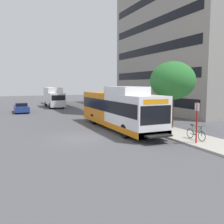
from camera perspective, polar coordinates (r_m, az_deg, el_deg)
The scene contains 9 objects.
ground_plane at distance 25.62m, azimuth -12.13°, elevation -2.35°, with size 120.00×120.00×0.00m, color #4C4C51.
sidewalk_curb at distance 26.07m, azimuth 4.04°, elevation -1.91°, with size 3.00×56.00×0.14m, color #A8A399.
transit_bus at distance 21.31m, azimuth 1.48°, elevation 0.66°, with size 2.58×12.25×3.65m.
bus_stop_sign_pole at distance 16.44m, azimuth 18.84°, elevation -1.62°, with size 0.10×0.36×2.60m.
bicycle_parked at distance 17.63m, azimuth 18.64°, elevation -4.67°, with size 0.52×1.76×1.02m.
street_tree_near_stop at distance 21.71m, azimuth 13.70°, elevation 6.97°, with size 3.78×3.78×5.60m.
parked_car_far_lane at distance 35.87m, azimuth -20.06°, elevation 0.96°, with size 1.80×4.50×1.33m.
box_truck_background at distance 42.18m, azimuth -13.16°, elevation 3.42°, with size 2.32×7.01×3.25m.
lattice_comm_tower at distance 55.46m, azimuth 8.32°, elevation 9.99°, with size 1.10×1.10×22.58m.
Camera 1 is at (-5.00, -16.83, 3.87)m, focal length 39.94 mm.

